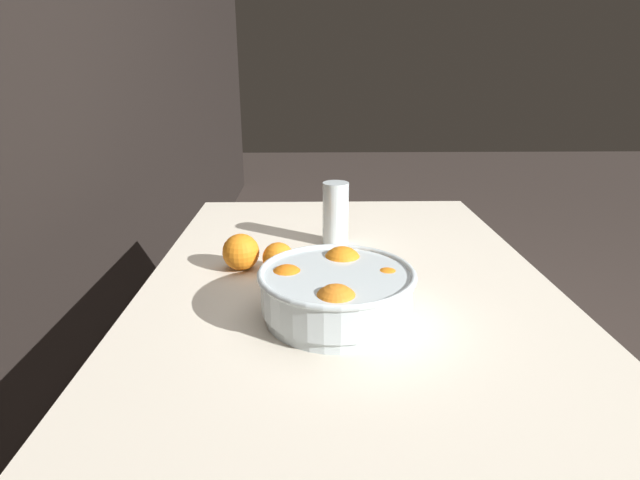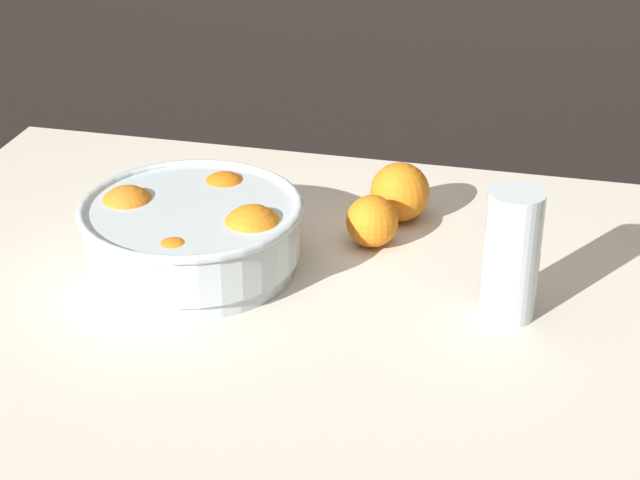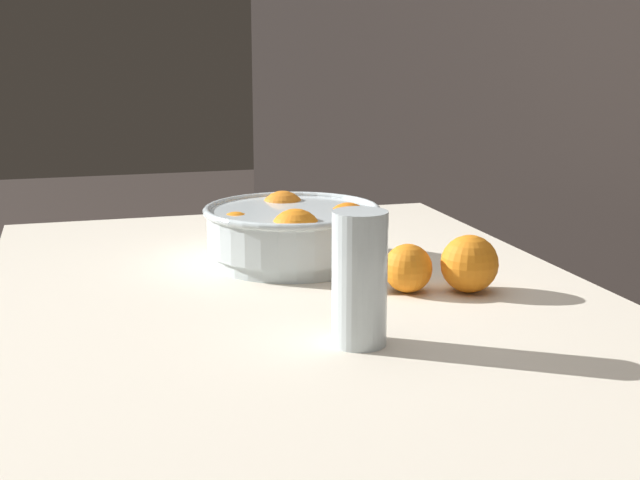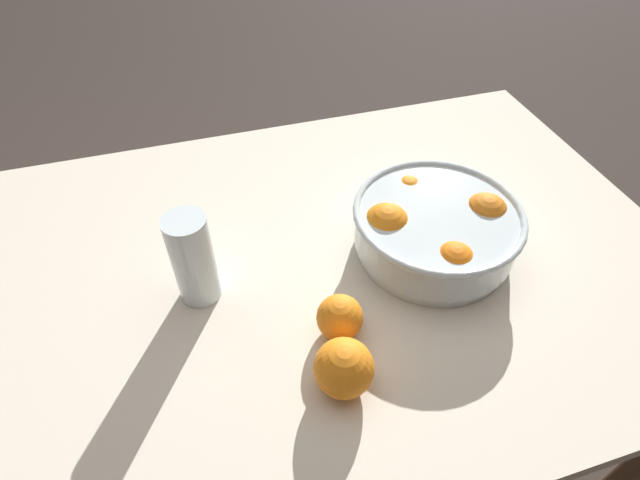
% 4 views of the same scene
% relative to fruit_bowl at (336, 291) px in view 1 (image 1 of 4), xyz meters
% --- Properties ---
extents(dining_table, '(1.25, 0.86, 0.72)m').
position_rel_fruit_bowl_xyz_m(dining_table, '(0.19, -0.03, -0.13)').
color(dining_table, beige).
rests_on(dining_table, ground_plane).
extents(fruit_bowl, '(0.28, 0.28, 0.10)m').
position_rel_fruit_bowl_xyz_m(fruit_bowl, '(0.00, 0.00, 0.00)').
color(fruit_bowl, silver).
rests_on(fruit_bowl, dining_table).
extents(juice_glass, '(0.07, 0.07, 0.16)m').
position_rel_fruit_bowl_xyz_m(juice_glass, '(0.40, -0.02, 0.02)').
color(juice_glass, '#F4A314').
rests_on(juice_glass, dining_table).
extents(orange_loose_near_bowl, '(0.08, 0.08, 0.08)m').
position_rel_fruit_bowl_xyz_m(orange_loose_near_bowl, '(0.23, 0.20, -0.01)').
color(orange_loose_near_bowl, orange).
rests_on(orange_loose_near_bowl, dining_table).
extents(orange_loose_front, '(0.07, 0.07, 0.07)m').
position_rel_fruit_bowl_xyz_m(orange_loose_front, '(0.21, 0.12, -0.02)').
color(orange_loose_front, orange).
rests_on(orange_loose_front, dining_table).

